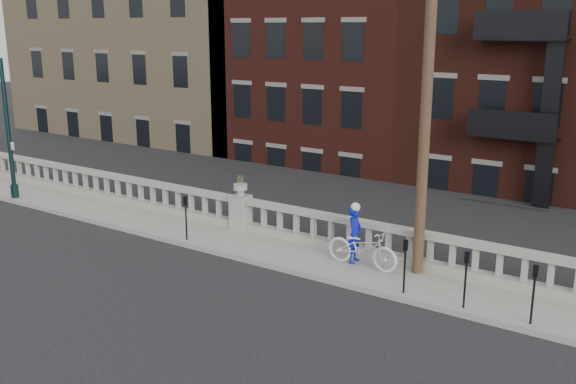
% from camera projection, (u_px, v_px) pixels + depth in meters
% --- Properties ---
extents(ground, '(120.00, 120.00, 0.00)m').
position_uv_depth(ground, '(151.00, 270.00, 17.48)').
color(ground, black).
rests_on(ground, ground).
extents(sidewalk, '(32.00, 2.20, 0.15)m').
position_uv_depth(sidewalk, '(222.00, 239.00, 19.86)').
color(sidewalk, gray).
rests_on(sidewalk, ground).
extents(balustrade, '(28.00, 0.34, 1.03)m').
position_uv_depth(balustrade, '(241.00, 214.00, 20.48)').
color(balustrade, gray).
rests_on(balustrade, sidewalk).
extents(planter_pedestal, '(0.55, 0.55, 1.76)m').
position_uv_depth(planter_pedestal, '(241.00, 208.00, 20.43)').
color(planter_pedestal, gray).
rests_on(planter_pedestal, sidewalk).
extents(lower_level, '(80.00, 44.00, 20.80)m').
position_uv_depth(lower_level, '(466.00, 99.00, 34.94)').
color(lower_level, '#605E59').
rests_on(lower_level, ground).
extents(utility_pole, '(1.60, 0.28, 10.00)m').
position_uv_depth(utility_pole, '(428.00, 77.00, 15.66)').
color(utility_pole, '#422D1E').
rests_on(utility_pole, sidewalk).
extents(streetlight_pole, '(0.40, 0.28, 5.20)m').
position_uv_depth(streetlight_pole, '(10.00, 144.00, 23.83)').
color(streetlight_pole, black).
rests_on(streetlight_pole, sidewalk).
extents(parking_meter_a, '(0.10, 0.09, 1.36)m').
position_uv_depth(parking_meter_a, '(186.00, 213.00, 19.32)').
color(parking_meter_a, black).
rests_on(parking_meter_a, sidewalk).
extents(parking_meter_b, '(0.10, 0.09, 1.36)m').
position_uv_depth(parking_meter_b, '(405.00, 260.00, 15.42)').
color(parking_meter_b, black).
rests_on(parking_meter_b, sidewalk).
extents(parking_meter_c, '(0.10, 0.09, 1.36)m').
position_uv_depth(parking_meter_c, '(466.00, 273.00, 14.60)').
color(parking_meter_c, black).
rests_on(parking_meter_c, sidewalk).
extents(parking_meter_d, '(0.10, 0.09, 1.36)m').
position_uv_depth(parking_meter_d, '(534.00, 288.00, 13.78)').
color(parking_meter_d, black).
rests_on(parking_meter_d, sidewalk).
extents(bicycle, '(2.10, 0.77, 1.09)m').
position_uv_depth(bicycle, '(362.00, 247.00, 17.20)').
color(bicycle, silver).
rests_on(bicycle, sidewalk).
extents(cyclist, '(0.46, 0.63, 1.59)m').
position_uv_depth(cyclist, '(355.00, 234.00, 17.48)').
color(cyclist, '#0B17A8').
rests_on(cyclist, sidewalk).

